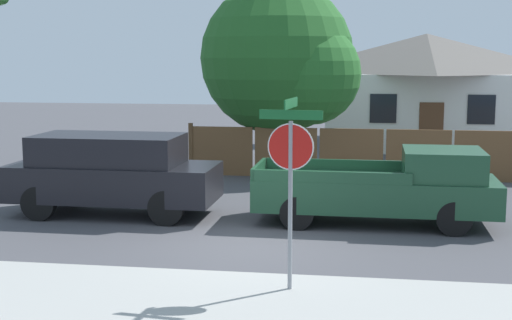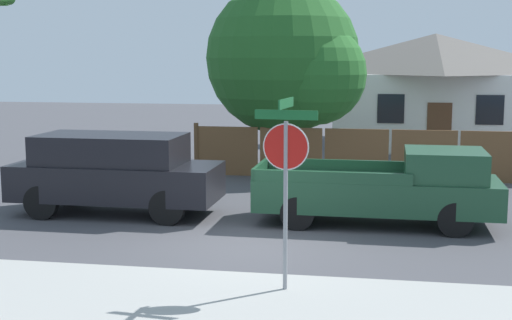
{
  "view_description": "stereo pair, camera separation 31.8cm",
  "coord_description": "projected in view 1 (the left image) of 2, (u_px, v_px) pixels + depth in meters",
  "views": [
    {
      "loc": [
        2.16,
        -13.82,
        3.74
      ],
      "look_at": [
        -0.02,
        0.58,
        1.6
      ],
      "focal_mm": 50.0,
      "sensor_mm": 36.0,
      "label": 1
    },
    {
      "loc": [
        2.47,
        -13.77,
        3.74
      ],
      "look_at": [
        -0.02,
        0.58,
        1.6
      ],
      "focal_mm": 50.0,
      "sensor_mm": 36.0,
      "label": 2
    }
  ],
  "objects": [
    {
      "name": "oak_tree",
      "position": [
        284.0,
        61.0,
        22.62
      ],
      "size": [
        5.14,
        4.89,
        6.11
      ],
      "color": "brown",
      "rests_on": "ground"
    },
    {
      "name": "sidewalk_strip",
      "position": [
        216.0,
        303.0,
        10.86
      ],
      "size": [
        36.0,
        3.2,
        0.01
      ],
      "color": "#A3A39E",
      "rests_on": "ground"
    },
    {
      "name": "stop_sign",
      "position": [
        291.0,
        161.0,
        11.22
      ],
      "size": [
        1.01,
        0.91,
        3.08
      ],
      "rotation": [
        0.0,
        0.0,
        -0.11
      ],
      "color": "gray",
      "rests_on": "ground"
    },
    {
      "name": "wooden_fence",
      "position": [
        418.0,
        155.0,
        21.47
      ],
      "size": [
        14.19,
        0.12,
        1.64
      ],
      "color": "brown",
      "rests_on": "ground"
    },
    {
      "name": "red_suv",
      "position": [
        113.0,
        172.0,
        16.75
      ],
      "size": [
        4.88,
        1.97,
        1.9
      ],
      "rotation": [
        0.0,
        0.0,
        -0.01
      ],
      "color": "black",
      "rests_on": "ground"
    },
    {
      "name": "orange_pickup",
      "position": [
        387.0,
        188.0,
        15.84
      ],
      "size": [
        5.35,
        1.97,
        1.71
      ],
      "rotation": [
        0.0,
        0.0,
        -0.01
      ],
      "color": "#1E472D",
      "rests_on": "ground"
    },
    {
      "name": "house",
      "position": [
        425.0,
        88.0,
        29.77
      ],
      "size": [
        8.63,
        6.94,
        4.64
      ],
      "color": "white",
      "rests_on": "ground"
    },
    {
      "name": "ground_plane",
      "position": [
        253.0,
        242.0,
        14.39
      ],
      "size": [
        80.0,
        80.0,
        0.0
      ],
      "primitive_type": "plane",
      "color": "#47474C"
    }
  ]
}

